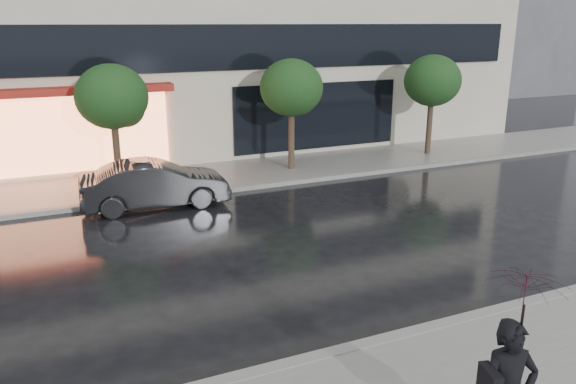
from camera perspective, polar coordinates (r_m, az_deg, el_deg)
ground at (r=10.69m, az=7.86°, el=-12.24°), size 120.00×120.00×0.00m
sidewalk_far at (r=19.49m, az=-8.04°, el=1.51°), size 60.00×3.50×0.12m
curb_near at (r=9.94m, az=10.98°, el=-14.36°), size 60.00×0.25×0.14m
curb_far at (r=17.88m, az=-6.47°, el=0.19°), size 60.00×0.25×0.14m
tree_mid_west at (r=18.16m, az=-17.26°, el=9.02°), size 2.20×2.20×3.99m
tree_mid_east at (r=19.78m, az=0.48°, el=10.35°), size 2.20×2.20×3.99m
tree_far_east at (r=22.90m, az=14.53°, el=10.72°), size 2.20×2.20×3.99m
parked_car at (r=16.62m, az=-13.36°, el=0.76°), size 4.25×1.67×1.38m
pedestrian_with_umbrella at (r=6.99m, az=22.09°, el=-14.80°), size 1.06×1.07×2.49m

